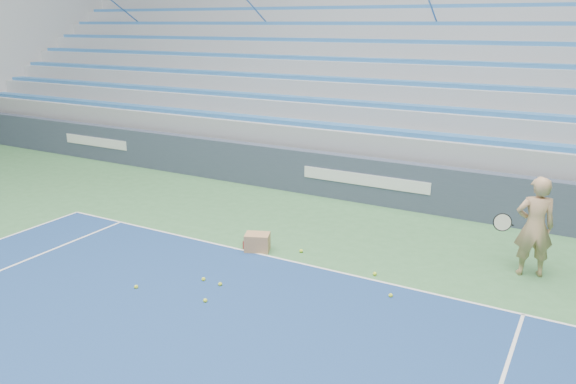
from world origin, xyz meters
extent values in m
cube|color=white|center=(0.00, 11.88, 0.01)|extent=(10.97, 0.05, 0.00)
cube|color=#374154|center=(0.00, 15.88, 0.55)|extent=(30.00, 0.30, 1.10)
cube|color=white|center=(-9.00, 15.72, 0.60)|extent=(2.60, 0.02, 0.28)
cube|color=white|center=(0.00, 15.72, 0.60)|extent=(3.20, 0.02, 0.28)
cube|color=#979A9F|center=(0.00, 20.43, 0.55)|extent=(30.00, 8.50, 1.10)
cube|color=#979A9F|center=(0.00, 20.43, 1.35)|extent=(30.00, 8.50, 0.50)
cube|color=#316DB3|center=(0.00, 16.56, 1.66)|extent=(29.60, 0.42, 0.11)
cube|color=#979A9F|center=(0.00, 20.86, 1.85)|extent=(30.00, 7.65, 0.50)
cube|color=#316DB3|center=(0.00, 17.41, 2.16)|extent=(29.60, 0.42, 0.11)
cube|color=#979A9F|center=(0.00, 21.28, 2.35)|extent=(30.00, 6.80, 0.50)
cube|color=#316DB3|center=(0.00, 18.26, 2.66)|extent=(29.60, 0.42, 0.11)
cube|color=#979A9F|center=(0.00, 21.71, 2.85)|extent=(30.00, 5.95, 0.50)
cube|color=#316DB3|center=(0.00, 19.11, 3.16)|extent=(29.60, 0.42, 0.11)
cube|color=#979A9F|center=(0.00, 22.13, 3.35)|extent=(30.00, 5.10, 0.50)
cube|color=#316DB3|center=(0.00, 19.96, 3.66)|extent=(29.60, 0.42, 0.11)
cube|color=#979A9F|center=(0.00, 22.56, 3.85)|extent=(30.00, 4.25, 0.50)
cube|color=#316DB3|center=(0.00, 20.81, 4.15)|extent=(29.60, 0.42, 0.11)
cube|color=#979A9F|center=(0.00, 22.98, 4.35)|extent=(30.00, 3.40, 0.50)
cube|color=#316DB3|center=(0.00, 21.66, 4.65)|extent=(29.60, 0.42, 0.11)
cube|color=#979A9F|center=(0.00, 23.41, 4.85)|extent=(30.00, 2.55, 0.50)
cube|color=#979A9F|center=(-15.15, 20.43, 3.05)|extent=(0.30, 8.80, 6.10)
cube|color=#979A9F|center=(0.00, 24.98, 3.65)|extent=(31.00, 0.40, 7.30)
cylinder|color=#2F63A5|center=(-12.00, 20.43, 4.60)|extent=(0.05, 8.53, 5.04)
cylinder|color=#2F63A5|center=(-6.00, 20.43, 4.60)|extent=(0.05, 8.53, 5.04)
cylinder|color=#2F63A5|center=(0.00, 20.43, 4.60)|extent=(0.05, 8.53, 5.04)
imported|color=tan|center=(3.99, 13.44, 0.88)|extent=(0.75, 0.62, 1.76)
cylinder|color=black|center=(3.64, 13.19, 0.95)|extent=(0.12, 0.27, 0.08)
cylinder|color=beige|center=(3.54, 12.91, 1.05)|extent=(0.29, 0.16, 0.28)
torus|color=black|center=(3.54, 12.91, 1.05)|extent=(0.31, 0.18, 0.30)
cube|color=#AC7F53|center=(-0.67, 12.03, 0.17)|extent=(0.55, 0.49, 0.34)
cube|color=#B21E19|center=(-0.67, 11.85, 0.17)|extent=(0.34, 0.15, 0.15)
sphere|color=#D3EA2F|center=(-1.55, 9.69, 0.03)|extent=(0.07, 0.07, 0.07)
sphere|color=#D3EA2F|center=(1.69, 12.09, 0.03)|extent=(0.07, 0.07, 0.07)
sphere|color=#D3EA2F|center=(0.10, 12.35, 0.03)|extent=(0.07, 0.07, 0.07)
sphere|color=#D3EA2F|center=(-0.76, 10.46, 0.03)|extent=(0.07, 0.07, 0.07)
sphere|color=#D3EA2F|center=(-0.40, 10.45, 0.03)|extent=(0.07, 0.07, 0.07)
sphere|color=#D3EA2F|center=(2.20, 11.45, 0.03)|extent=(0.07, 0.07, 0.07)
sphere|color=#D3EA2F|center=(-0.27, 9.87, 0.03)|extent=(0.07, 0.07, 0.07)
camera|label=1|loc=(4.72, 3.64, 4.20)|focal=35.00mm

